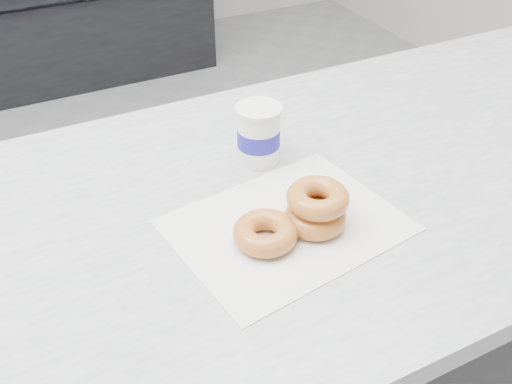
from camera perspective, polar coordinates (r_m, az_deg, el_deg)
ground at (r=1.94m, az=-16.30°, el=-14.65°), size 5.00×5.00×0.00m
wax_paper at (r=0.88m, az=3.08°, el=-3.35°), size 0.37×0.31×0.00m
donut_single at (r=0.84m, az=0.93°, el=-4.11°), size 0.11×0.11×0.03m
donut_stack at (r=0.87m, az=6.06°, el=-1.58°), size 0.13×0.13×0.07m
coffee_cup at (r=1.00m, az=0.26°, el=5.83°), size 0.08×0.08×0.11m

